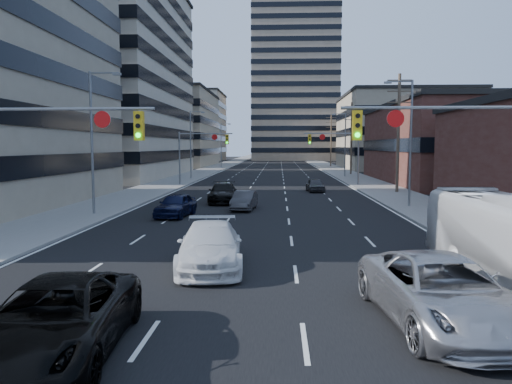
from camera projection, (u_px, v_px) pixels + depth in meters
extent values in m
plane|color=black|center=(225.00, 342.00, 11.21)|extent=(400.00, 400.00, 0.00)
cube|color=black|center=(275.00, 162.00, 140.53)|extent=(18.00, 300.00, 0.02)
cube|color=slate|center=(234.00, 162.00, 141.05)|extent=(5.00, 300.00, 0.15)
cube|color=slate|center=(316.00, 162.00, 140.00)|extent=(5.00, 300.00, 0.15)
cube|color=#ADA089|center=(81.00, 78.00, 70.85)|extent=(26.00, 34.00, 28.00)
cube|color=gray|center=(166.00, 130.00, 111.06)|extent=(20.00, 30.00, 16.00)
cube|color=#472119|center=(470.00, 145.00, 59.44)|extent=(20.00, 30.00, 9.00)
cube|color=gray|center=(401.00, 133.00, 96.97)|extent=(22.00, 28.00, 14.00)
cube|color=gray|center=(295.00, 68.00, 157.50)|extent=(26.00, 26.00, 58.00)
cube|color=#ADA089|center=(183.00, 128.00, 150.85)|extent=(24.00, 24.00, 20.00)
cube|color=gray|center=(390.00, 140.00, 138.52)|extent=(22.00, 22.00, 12.00)
cylinder|color=slate|center=(70.00, 109.00, 18.95)|extent=(6.50, 0.12, 0.12)
cube|color=gold|center=(139.00, 126.00, 18.89)|extent=(0.35, 0.28, 1.10)
cylinder|color=black|center=(138.00, 116.00, 18.70)|extent=(0.18, 0.06, 0.18)
cylinder|color=black|center=(138.00, 126.00, 18.73)|extent=(0.18, 0.06, 0.18)
cylinder|color=#0CE526|center=(138.00, 135.00, 18.76)|extent=(0.18, 0.06, 0.18)
cylinder|color=white|center=(102.00, 119.00, 18.90)|extent=(0.64, 0.06, 0.64)
cylinder|color=slate|center=(430.00, 108.00, 18.33)|extent=(6.50, 0.12, 0.12)
cube|color=gold|center=(357.00, 126.00, 18.51)|extent=(0.35, 0.28, 1.10)
cylinder|color=black|center=(358.00, 116.00, 18.32)|extent=(0.18, 0.06, 0.18)
cylinder|color=black|center=(358.00, 125.00, 18.35)|extent=(0.18, 0.06, 0.18)
cylinder|color=#0CE526|center=(357.00, 135.00, 18.39)|extent=(0.18, 0.06, 0.18)
cylinder|color=white|center=(395.00, 119.00, 18.40)|extent=(0.64, 0.06, 0.64)
cylinder|color=slate|center=(180.00, 159.00, 56.16)|extent=(0.18, 0.18, 6.00)
cylinder|color=slate|center=(206.00, 134.00, 55.77)|extent=(6.00, 0.12, 0.12)
cube|color=gold|center=(227.00, 139.00, 55.72)|extent=(0.35, 0.28, 1.10)
cylinder|color=black|center=(227.00, 136.00, 55.53)|extent=(0.18, 0.06, 0.18)
cylinder|color=black|center=(227.00, 139.00, 55.56)|extent=(0.18, 0.06, 0.18)
cylinder|color=#0CE526|center=(227.00, 142.00, 55.59)|extent=(0.18, 0.06, 0.18)
cylinder|color=white|center=(215.00, 137.00, 55.73)|extent=(0.64, 0.06, 0.64)
cylinder|color=slate|center=(358.00, 159.00, 55.24)|extent=(0.18, 0.18, 6.00)
cylinder|color=slate|center=(331.00, 133.00, 55.13)|extent=(6.00, 0.12, 0.12)
cube|color=gold|center=(310.00, 139.00, 55.30)|extent=(0.35, 0.28, 1.10)
cylinder|color=black|center=(310.00, 136.00, 55.10)|extent=(0.18, 0.06, 0.18)
cylinder|color=black|center=(310.00, 139.00, 55.14)|extent=(0.18, 0.06, 0.18)
cylinder|color=#0CE526|center=(310.00, 142.00, 55.17)|extent=(0.18, 0.06, 0.18)
cylinder|color=white|center=(322.00, 137.00, 55.18)|extent=(0.64, 0.06, 0.64)
cylinder|color=#4C3D2D|center=(398.00, 134.00, 45.96)|extent=(0.28, 0.28, 11.00)
cube|color=#4C3D2D|center=(400.00, 80.00, 45.51)|extent=(2.20, 0.10, 0.10)
cube|color=#4C3D2D|center=(399.00, 91.00, 45.61)|extent=(2.20, 0.10, 0.10)
cube|color=#4C3D2D|center=(399.00, 102.00, 45.70)|extent=(2.20, 0.10, 0.10)
cylinder|color=#4C3D2D|center=(351.00, 139.00, 75.80)|extent=(0.28, 0.28, 11.00)
cube|color=#4C3D2D|center=(352.00, 106.00, 75.36)|extent=(2.20, 0.10, 0.10)
cube|color=#4C3D2D|center=(352.00, 113.00, 75.45)|extent=(2.20, 0.10, 0.10)
cube|color=#4C3D2D|center=(352.00, 120.00, 75.54)|extent=(2.20, 0.10, 0.10)
cylinder|color=#4C3D2D|center=(331.00, 141.00, 105.65)|extent=(0.28, 0.28, 11.00)
cube|color=#4C3D2D|center=(331.00, 118.00, 105.20)|extent=(2.20, 0.10, 0.10)
cube|color=#4C3D2D|center=(331.00, 122.00, 105.29)|extent=(2.20, 0.10, 0.10)
cube|color=#4C3D2D|center=(331.00, 127.00, 105.38)|extent=(2.20, 0.10, 0.10)
cylinder|color=slate|center=(92.00, 144.00, 31.18)|extent=(0.16, 0.16, 9.00)
cylinder|color=slate|center=(104.00, 73.00, 30.73)|extent=(1.80, 0.10, 0.10)
cube|color=slate|center=(117.00, 74.00, 30.71)|extent=(0.50, 0.22, 0.14)
cylinder|color=slate|center=(191.00, 145.00, 65.99)|extent=(0.16, 0.16, 9.00)
cylinder|color=slate|center=(197.00, 112.00, 65.55)|extent=(1.80, 0.10, 0.10)
cube|color=slate|center=(203.00, 112.00, 65.52)|extent=(0.50, 0.22, 0.14)
cylinder|color=slate|center=(221.00, 146.00, 100.81)|extent=(0.16, 0.16, 9.00)
cylinder|color=slate|center=(225.00, 124.00, 100.37)|extent=(1.80, 0.10, 0.10)
cube|color=slate|center=(229.00, 124.00, 100.34)|extent=(0.50, 0.22, 0.14)
cylinder|color=slate|center=(411.00, 145.00, 35.19)|extent=(0.16, 0.16, 9.00)
cylinder|color=slate|center=(399.00, 81.00, 34.83)|extent=(1.80, 0.10, 0.10)
cube|color=slate|center=(388.00, 83.00, 34.87)|extent=(0.50, 0.22, 0.14)
cylinder|color=slate|center=(345.00, 145.00, 70.01)|extent=(0.16, 0.16, 9.00)
cylinder|color=slate|center=(339.00, 114.00, 69.64)|extent=(1.80, 0.10, 0.10)
cube|color=slate|center=(333.00, 114.00, 69.69)|extent=(0.50, 0.22, 0.14)
imported|color=black|center=(55.00, 320.00, 10.34)|extent=(3.04, 5.87, 1.58)
imported|color=silver|center=(210.00, 246.00, 17.96)|extent=(2.80, 5.72, 1.60)
imported|color=#A2A2A6|center=(442.00, 292.00, 12.15)|extent=(3.43, 6.35, 1.69)
imported|color=black|center=(176.00, 205.00, 31.02)|extent=(2.28, 4.50, 1.47)
imported|color=#363638|center=(244.00, 201.00, 34.33)|extent=(1.74, 4.06, 1.30)
imported|color=black|center=(223.00, 193.00, 38.71)|extent=(2.55, 5.50, 1.56)
imported|color=#37373A|center=(315.00, 185.00, 48.00)|extent=(1.82, 3.91, 1.30)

